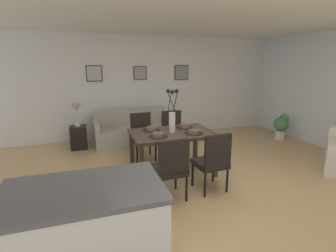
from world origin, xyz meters
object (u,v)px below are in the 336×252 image
Objects in this scene: dining_chair_far_left at (213,159)px; framed_picture_center at (140,73)px; bowl_near_right at (151,128)px; potted_plant at (281,125)px; bowl_near_left at (158,134)px; side_table at (79,137)px; dining_chair_far_right at (173,131)px; dining_chair_near_left at (171,166)px; sofa at (133,132)px; framed_picture_right at (181,73)px; bowl_far_left at (194,131)px; framed_picture_left at (94,73)px; table_lamp at (76,110)px; dining_chair_near_right at (142,134)px; dining_table at (172,137)px; bowl_far_right at (184,126)px; centerpiece_vase at (172,116)px.

dining_chair_far_left is 2.66× the size of framed_picture_center.
bowl_near_right is 3.76m from potted_plant.
side_table is (-1.28, 2.12, -0.52)m from bowl_near_left.
dining_chair_far_right is 2.66× the size of framed_picture_center.
dining_chair_near_left is 5.41× the size of bowl_near_left.
framed_picture_center is at bearing 83.33° from bowl_near_left.
dining_chair_far_left is at bearing -75.99° from sofa.
framed_picture_center is at bearing 19.89° from side_table.
bowl_near_right is at bearing -122.53° from framed_picture_right.
potted_plant is (4.92, -0.86, 0.11)m from side_table.
potted_plant is at bearing -13.07° from sofa.
bowl_far_left is (0.63, -0.43, 0.00)m from bowl_near_right.
potted_plant is at bearing -17.83° from framed_picture_left.
dining_chair_far_left is 5.41× the size of bowl_near_right.
bowl_far_left is 0.33× the size of table_lamp.
dining_chair_near_right is 1.37× the size of potted_plant.
bowl_far_left reaches higher than dining_table.
table_lamp reaches higher than bowl_far_left.
bowl_near_left is 0.49× the size of framed_picture_center.
dining_chair_near_right is 2.14m from framed_picture_left.
framed_picture_left is at bearing 114.52° from dining_table.
dining_table is 2.75× the size of table_lamp.
framed_picture_center is at bearing 0.00° from framed_picture_left.
framed_picture_left reaches higher than table_lamp.
dining_chair_far_right is at bearing 88.11° from bowl_far_right.
potted_plant is at bearing 28.05° from dining_chair_near_left.
framed_picture_center reaches higher than bowl_far_right.
centerpiece_vase is 4.32× the size of bowl_near_right.
centerpiece_vase reaches higher than dining_chair_far_left.
dining_chair_near_left is 1.93m from dining_chair_far_right.
bowl_near_right is 2.57m from framed_picture_left.
dining_table is 2.68m from framed_picture_center.
framed_picture_right reaches higher than dining_chair_near_right.
framed_picture_center is (-0.32, 2.70, 0.89)m from bowl_far_left.
bowl_near_left is 0.33× the size of side_table.
bowl_far_right is at bearing 34.09° from bowl_near_left.
potted_plant reaches higher than side_table.
dining_chair_far_right is at bearing 88.83° from bowl_far_left.
framed_picture_center is at bearing 84.40° from dining_chair_near_left.
dining_table is at bearing -50.16° from side_table.
dining_chair_near_left is 3.09m from side_table.
centerpiece_vase is 1.84× the size of framed_picture_right.
bowl_far_right is at bearing -68.53° from sofa.
side_table is at bearing 138.37° from bowl_far_right.
side_table is 1.51× the size of framed_picture_center.
framed_picture_right is (0.82, 2.70, 0.89)m from bowl_far_left.
bowl_near_left is at bearing 180.00° from bowl_far_left.
sofa is at bearing 100.43° from centerpiece_vase.
bowl_far_left is at bearing -48.05° from side_table.
dining_chair_far_left is 3.55m from potted_plant.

